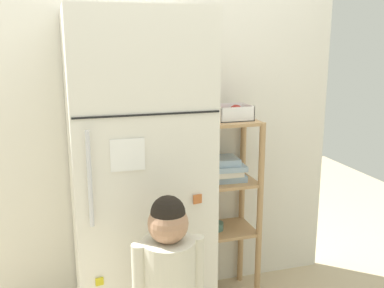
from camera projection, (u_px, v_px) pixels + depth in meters
name	position (u px, v px, depth m)	size (l,w,h in m)	color
kitchen_wall_back	(146.00, 120.00, 2.67)	(2.42, 0.03, 2.24)	silver
refrigerator	(137.00, 181.00, 2.36)	(0.67, 0.70, 1.74)	silver
child_standing	(169.00, 281.00, 1.92)	(0.31, 0.23, 0.97)	#4F4A4D
pantry_shelf_unit	(225.00, 189.00, 2.72)	(0.37, 0.30, 1.13)	tan
fruit_bin	(234.00, 113.00, 2.64)	(0.20, 0.18, 0.09)	white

